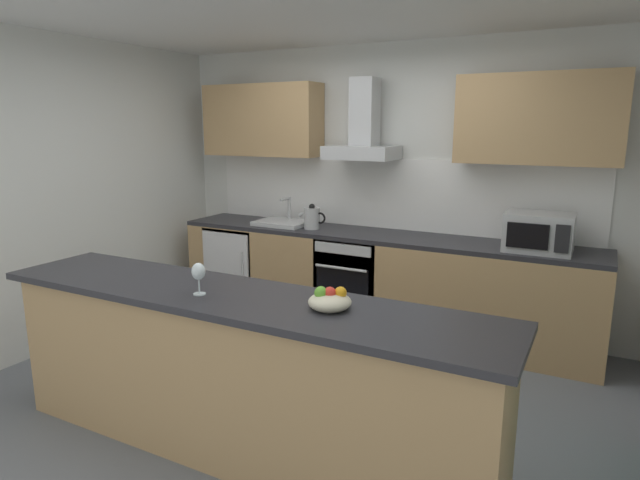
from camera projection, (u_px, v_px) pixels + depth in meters
name	position (u px, v px, depth m)	size (l,w,h in m)	color
ground	(292.00, 397.00, 3.80)	(5.42, 4.61, 0.02)	slate
wall_back	(391.00, 186.00, 5.14)	(5.42, 0.12, 2.60)	silver
wall_left	(60.00, 193.00, 4.56)	(0.12, 4.61, 2.60)	silver
backsplash_tile	(388.00, 194.00, 5.09)	(3.75, 0.02, 0.66)	white
counter_back	(373.00, 281.00, 4.99)	(3.89, 0.60, 0.90)	tan
counter_island	(237.00, 374.00, 3.05)	(3.05, 0.64, 0.96)	tan
upper_cabinets	(383.00, 120.00, 4.81)	(3.84, 0.32, 0.70)	tan
oven	(355.00, 278.00, 5.04)	(0.60, 0.62, 0.80)	slate
refrigerator	(243.00, 266.00, 5.64)	(0.58, 0.60, 0.85)	white
microwave	(539.00, 232.00, 4.18)	(0.50, 0.38, 0.30)	#B7BABC
sink	(283.00, 222.00, 5.32)	(0.50, 0.40, 0.26)	silver
kettle	(312.00, 218.00, 5.10)	(0.29, 0.15, 0.24)	#B7BABC
range_hood	(363.00, 134.00, 4.88)	(0.62, 0.45, 0.72)	#B7BABC
wine_glass	(199.00, 273.00, 2.93)	(0.08, 0.08, 0.18)	silver
fruit_bowl	(330.00, 300.00, 2.71)	(0.22, 0.22, 0.13)	beige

